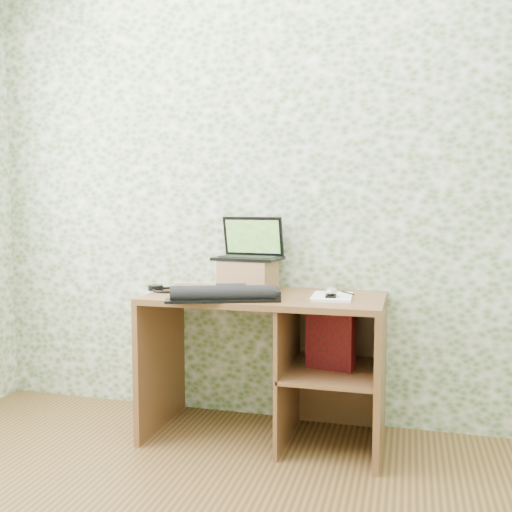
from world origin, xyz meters
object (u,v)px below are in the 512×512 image
(laptop, at_px, (250,249))
(riser, at_px, (248,275))
(notepad, at_px, (332,297))
(desk, at_px, (281,346))
(keyboard, at_px, (228,294))

(laptop, bearing_deg, riser, -83.80)
(riser, height_order, notepad, riser)
(riser, relative_size, laptop, 0.74)
(desk, relative_size, laptop, 3.25)
(desk, distance_m, laptop, 0.55)
(keyboard, xyz_separation_m, notepad, (0.49, 0.17, -0.02))
(riser, bearing_deg, desk, -29.03)
(laptop, distance_m, notepad, 0.55)
(keyboard, bearing_deg, notepad, -0.42)
(riser, distance_m, notepad, 0.50)
(desk, bearing_deg, laptop, 143.74)
(desk, bearing_deg, keyboard, -137.36)
(keyboard, height_order, notepad, keyboard)
(laptop, bearing_deg, desk, -30.06)
(desk, height_order, laptop, laptop)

